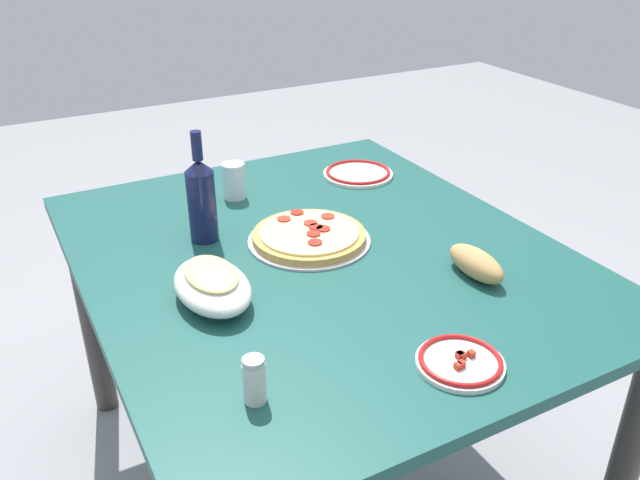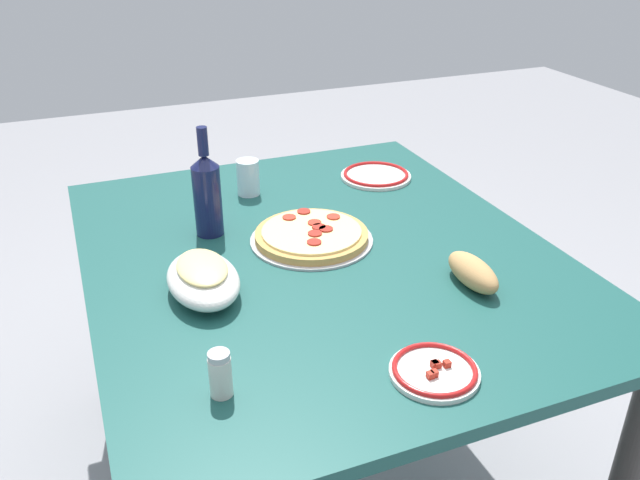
% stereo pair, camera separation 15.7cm
% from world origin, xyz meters
% --- Properties ---
extents(ground_plane, '(8.00, 8.00, 0.00)m').
position_xyz_m(ground_plane, '(0.00, 0.00, 0.00)').
color(ground_plane, gray).
rests_on(ground_plane, ground).
extents(dining_table, '(1.30, 1.09, 0.74)m').
position_xyz_m(dining_table, '(0.00, 0.00, 0.63)').
color(dining_table, '#194C47').
rests_on(dining_table, ground).
extents(pepperoni_pizza, '(0.31, 0.31, 0.03)m').
position_xyz_m(pepperoni_pizza, '(0.06, 0.00, 0.75)').
color(pepperoni_pizza, '#B7B7BC').
rests_on(pepperoni_pizza, dining_table).
extents(baked_pasta_dish, '(0.24, 0.15, 0.08)m').
position_xyz_m(baked_pasta_dish, '(-0.09, 0.30, 0.78)').
color(baked_pasta_dish, white).
rests_on(baked_pasta_dish, dining_table).
extents(wine_bottle, '(0.07, 0.07, 0.28)m').
position_xyz_m(wine_bottle, '(0.19, 0.22, 0.85)').
color(wine_bottle, '#141942').
rests_on(wine_bottle, dining_table).
extents(water_glass, '(0.06, 0.06, 0.10)m').
position_xyz_m(water_glass, '(0.40, 0.06, 0.79)').
color(water_glass, silver).
rests_on(water_glass, dining_table).
extents(side_plate_near, '(0.21, 0.21, 0.02)m').
position_xyz_m(side_plate_near, '(0.37, -0.33, 0.75)').
color(side_plate_near, white).
rests_on(side_plate_near, dining_table).
extents(side_plate_far, '(0.16, 0.16, 0.02)m').
position_xyz_m(side_plate_far, '(-0.51, -0.02, 0.75)').
color(side_plate_far, white).
rests_on(side_plate_far, dining_table).
extents(bread_loaf, '(0.17, 0.07, 0.06)m').
position_xyz_m(bread_loaf, '(-0.27, -0.25, 0.77)').
color(bread_loaf, tan).
rests_on(bread_loaf, dining_table).
extents(spice_shaker, '(0.04, 0.04, 0.09)m').
position_xyz_m(spice_shaker, '(-0.42, 0.35, 0.78)').
color(spice_shaker, silver).
rests_on(spice_shaker, dining_table).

